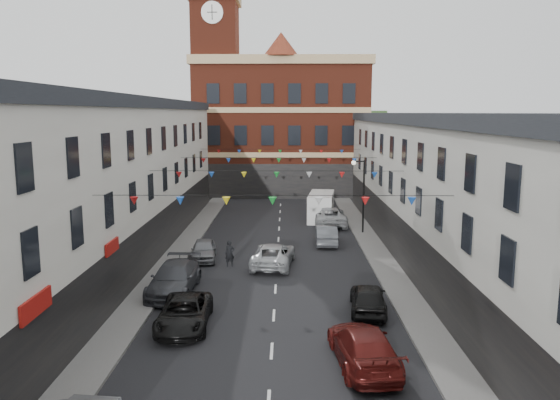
{
  "coord_description": "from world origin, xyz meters",
  "views": [
    {
      "loc": [
        0.58,
        -29.22,
        9.74
      ],
      "look_at": [
        0.16,
        8.32,
        3.7
      ],
      "focal_mm": 35.0,
      "sensor_mm": 36.0,
      "label": 1
    }
  ],
  "objects_px": {
    "car_left_e": "(204,250)",
    "car_right_c": "(364,347)",
    "car_right_d": "(368,298)",
    "street_lamp": "(361,186)",
    "car_right_e": "(326,234)",
    "moving_car": "(273,255)",
    "pedestrian": "(230,254)",
    "car_left_d": "(174,278)",
    "white_van": "(321,207)",
    "car_right_f": "(330,216)",
    "car_left_c": "(184,313)"
  },
  "relations": [
    {
      "from": "car_left_c",
      "to": "car_right_d",
      "type": "distance_m",
      "value": 8.93
    },
    {
      "from": "car_left_d",
      "to": "car_right_e",
      "type": "height_order",
      "value": "car_left_d"
    },
    {
      "from": "car_left_e",
      "to": "moving_car",
      "type": "distance_m",
      "value": 4.89
    },
    {
      "from": "car_left_d",
      "to": "car_right_e",
      "type": "relative_size",
      "value": 1.27
    },
    {
      "from": "car_right_c",
      "to": "moving_car",
      "type": "xyz_separation_m",
      "value": [
        -3.84,
        13.94,
        -0.04
      ]
    },
    {
      "from": "car_right_f",
      "to": "car_left_e",
      "type": "bearing_deg",
      "value": 51.17
    },
    {
      "from": "car_left_d",
      "to": "car_right_c",
      "type": "distance_m",
      "value": 12.49
    },
    {
      "from": "car_left_d",
      "to": "white_van",
      "type": "relative_size",
      "value": 1.01
    },
    {
      "from": "car_left_c",
      "to": "car_left_d",
      "type": "xyz_separation_m",
      "value": [
        -1.44,
        4.81,
        0.13
      ]
    },
    {
      "from": "car_left_c",
      "to": "moving_car",
      "type": "xyz_separation_m",
      "value": [
        3.83,
        10.19,
        0.05
      ]
    },
    {
      "from": "car_left_e",
      "to": "car_right_e",
      "type": "xyz_separation_m",
      "value": [
        8.51,
        4.47,
        0.04
      ]
    },
    {
      "from": "street_lamp",
      "to": "car_right_e",
      "type": "xyz_separation_m",
      "value": [
        -2.95,
        -3.39,
        -3.18
      ]
    },
    {
      "from": "white_van",
      "to": "pedestrian",
      "type": "bearing_deg",
      "value": -106.49
    },
    {
      "from": "car_right_e",
      "to": "car_left_e",
      "type": "bearing_deg",
      "value": 29.42
    },
    {
      "from": "street_lamp",
      "to": "pedestrian",
      "type": "distance_m",
      "value": 13.81
    },
    {
      "from": "car_left_d",
      "to": "car_right_c",
      "type": "height_order",
      "value": "car_left_d"
    },
    {
      "from": "car_left_e",
      "to": "moving_car",
      "type": "bearing_deg",
      "value": -23.11
    },
    {
      "from": "pedestrian",
      "to": "white_van",
      "type": "bearing_deg",
      "value": 50.64
    },
    {
      "from": "car_right_c",
      "to": "car_right_f",
      "type": "height_order",
      "value": "car_right_f"
    },
    {
      "from": "street_lamp",
      "to": "white_van",
      "type": "height_order",
      "value": "street_lamp"
    },
    {
      "from": "car_right_c",
      "to": "moving_car",
      "type": "bearing_deg",
      "value": -80.07
    },
    {
      "from": "car_right_f",
      "to": "white_van",
      "type": "relative_size",
      "value": 1.06
    },
    {
      "from": "car_right_d",
      "to": "pedestrian",
      "type": "distance_m",
      "value": 11.06
    },
    {
      "from": "car_right_d",
      "to": "car_right_e",
      "type": "relative_size",
      "value": 0.97
    },
    {
      "from": "car_right_e",
      "to": "white_van",
      "type": "xyz_separation_m",
      "value": [
        0.2,
        9.34,
        0.5
      ]
    },
    {
      "from": "car_left_e",
      "to": "car_right_f",
      "type": "relative_size",
      "value": 0.68
    },
    {
      "from": "car_right_c",
      "to": "white_van",
      "type": "xyz_separation_m",
      "value": [
        0.2,
        29.2,
        0.45
      ]
    },
    {
      "from": "white_van",
      "to": "moving_car",
      "type": "bearing_deg",
      "value": -97.53
    },
    {
      "from": "pedestrian",
      "to": "car_right_f",
      "type": "bearing_deg",
      "value": 44.92
    },
    {
      "from": "pedestrian",
      "to": "car_right_c",
      "type": "bearing_deg",
      "value": -79.96
    },
    {
      "from": "car_left_e",
      "to": "pedestrian",
      "type": "xyz_separation_m",
      "value": [
        1.91,
        -1.63,
        0.15
      ]
    },
    {
      "from": "moving_car",
      "to": "car_left_c",
      "type": "bearing_deg",
      "value": 75.44
    },
    {
      "from": "car_left_c",
      "to": "car_right_c",
      "type": "xyz_separation_m",
      "value": [
        7.66,
        -3.75,
        0.1
      ]
    },
    {
      "from": "car_right_d",
      "to": "pedestrian",
      "type": "relative_size",
      "value": 2.56
    },
    {
      "from": "car_left_e",
      "to": "car_right_d",
      "type": "relative_size",
      "value": 0.94
    },
    {
      "from": "car_left_e",
      "to": "car_right_f",
      "type": "xyz_separation_m",
      "value": [
        9.29,
        11.43,
        0.13
      ]
    },
    {
      "from": "car_right_d",
      "to": "car_right_e",
      "type": "height_order",
      "value": "car_right_d"
    },
    {
      "from": "car_right_d",
      "to": "street_lamp",
      "type": "bearing_deg",
      "value": -90.87
    },
    {
      "from": "car_right_f",
      "to": "white_van",
      "type": "height_order",
      "value": "white_van"
    },
    {
      "from": "car_right_c",
      "to": "pedestrian",
      "type": "bearing_deg",
      "value": -69.84
    },
    {
      "from": "car_left_c",
      "to": "car_right_c",
      "type": "bearing_deg",
      "value": -28.08
    },
    {
      "from": "street_lamp",
      "to": "moving_car",
      "type": "relative_size",
      "value": 1.14
    },
    {
      "from": "moving_car",
      "to": "white_van",
      "type": "relative_size",
      "value": 0.95
    },
    {
      "from": "car_right_c",
      "to": "pedestrian",
      "type": "distance_m",
      "value": 15.26
    },
    {
      "from": "car_left_e",
      "to": "car_right_c",
      "type": "height_order",
      "value": "car_right_c"
    },
    {
      "from": "moving_car",
      "to": "pedestrian",
      "type": "bearing_deg",
      "value": 9.66
    },
    {
      "from": "car_right_e",
      "to": "car_right_f",
      "type": "height_order",
      "value": "car_right_f"
    },
    {
      "from": "moving_car",
      "to": "white_van",
      "type": "xyz_separation_m",
      "value": [
        4.04,
        15.26,
        0.49
      ]
    },
    {
      "from": "car_left_e",
      "to": "car_right_e",
      "type": "bearing_deg",
      "value": 21.89
    },
    {
      "from": "car_right_c",
      "to": "pedestrian",
      "type": "xyz_separation_m",
      "value": [
        -6.6,
        13.76,
        0.06
      ]
    }
  ]
}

